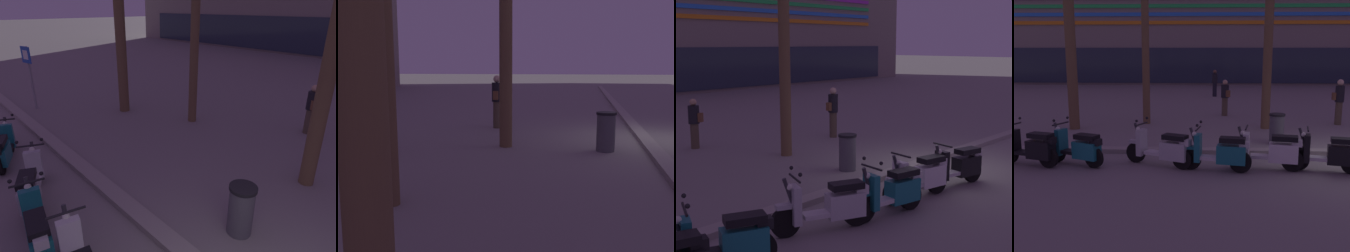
# 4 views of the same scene
# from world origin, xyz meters

# --- Properties ---
(ground_plane) EXTENTS (200.00, 200.00, 0.00)m
(ground_plane) POSITION_xyz_m (0.00, 0.00, 0.00)
(ground_plane) COLOR gray
(curb_strip) EXTENTS (60.00, 0.36, 0.12)m
(curb_strip) POSITION_xyz_m (0.00, 0.60, 0.06)
(curb_strip) COLOR gray
(curb_strip) RESTS_ON ground
(scooter_teal_mid_rear) EXTENTS (1.61, 0.88, 1.17)m
(scooter_teal_mid_rear) POSITION_xyz_m (-7.16, -0.74, 0.45)
(scooter_teal_mid_rear) COLOR black
(scooter_teal_mid_rear) RESTS_ON ground
(scooter_silver_gap_after_mid) EXTENTS (1.73, 0.93, 1.17)m
(scooter_silver_gap_after_mid) POSITION_xyz_m (-5.02, -0.75, 0.45)
(scooter_silver_gap_after_mid) COLOR black
(scooter_silver_gap_after_mid) RESTS_ON ground
(scooter_teal_second_in_line) EXTENTS (1.71, 0.65, 1.17)m
(scooter_teal_second_in_line) POSITION_xyz_m (-3.63, -1.11, 0.46)
(scooter_teal_second_in_line) COLOR black
(scooter_teal_second_in_line) RESTS_ON ground
(scooter_white_mid_centre) EXTENTS (1.79, 0.68, 1.04)m
(scooter_white_mid_centre) POSITION_xyz_m (-2.41, -0.94, 0.46)
(scooter_white_mid_centre) COLOR black
(scooter_white_mid_centre) RESTS_ON ground
(scooter_black_mid_front) EXTENTS (1.70, 0.70, 1.04)m
(scooter_black_mid_front) POSITION_xyz_m (-1.04, -1.08, 0.45)
(scooter_black_mid_front) COLOR black
(scooter_black_mid_front) RESTS_ON ground
(pedestrian_window_shopping) EXTENTS (0.45, 0.34, 1.75)m
(pedestrian_window_shopping) POSITION_xyz_m (1.25, 5.08, 0.94)
(pedestrian_window_shopping) COLOR brown
(pedestrian_window_shopping) RESTS_ON ground
(pedestrian_strolling_near_curb) EXTENTS (0.39, 0.45, 1.57)m
(pedestrian_strolling_near_curb) POSITION_xyz_m (-2.99, 7.03, 0.83)
(pedestrian_strolling_near_curb) COLOR brown
(pedestrian_strolling_near_curb) RESTS_ON ground
(litter_bin) EXTENTS (0.48, 0.48, 0.95)m
(litter_bin) POSITION_xyz_m (-1.77, 1.73, 0.48)
(litter_bin) COLOR #56565B
(litter_bin) RESTS_ON ground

